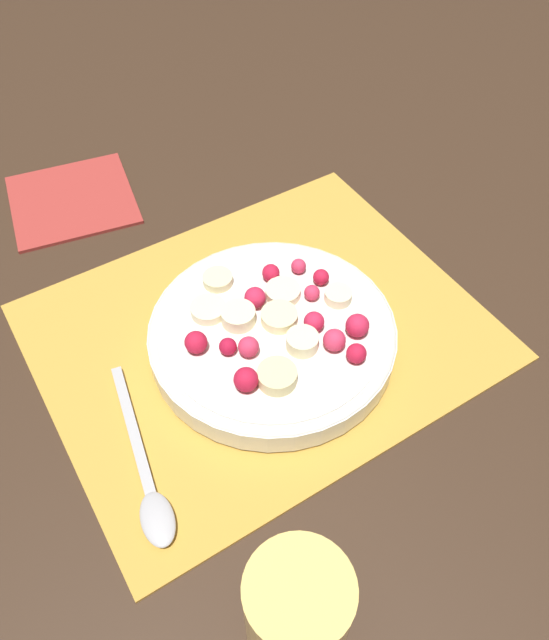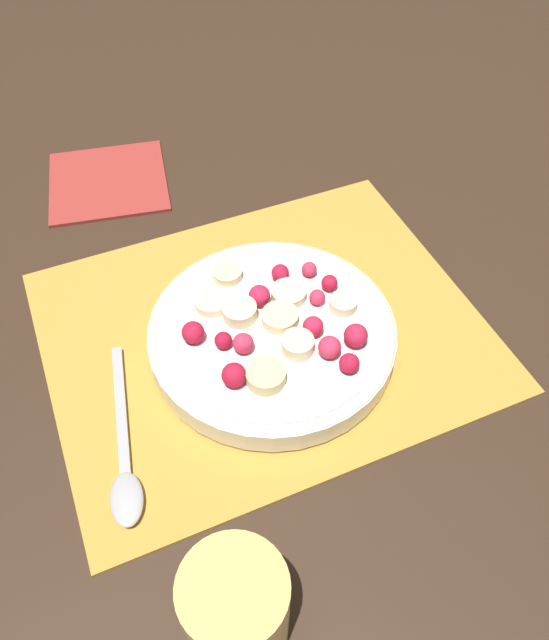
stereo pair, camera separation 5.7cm
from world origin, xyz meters
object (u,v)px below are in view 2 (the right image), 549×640
object	(u,v)px
fruit_bowl	(275,332)
napkin	(108,180)
drinking_glass	(236,611)
spoon	(125,467)

from	to	relation	value
fruit_bowl	napkin	world-z (taller)	fruit_bowl
drinking_glass	napkin	size ratio (longest dim) A/B	0.60
fruit_bowl	spoon	distance (m)	0.18
fruit_bowl	drinking_glass	size ratio (longest dim) A/B	2.38
fruit_bowl	napkin	size ratio (longest dim) A/B	1.42
drinking_glass	spoon	bearing A→B (deg)	-73.92
fruit_bowl	drinking_glass	xyz separation A→B (m)	(0.12, 0.22, 0.03)
spoon	fruit_bowl	bearing A→B (deg)	124.64
spoon	napkin	xyz separation A→B (m)	(-0.08, -0.39, -0.01)
fruit_bowl	spoon	xyz separation A→B (m)	(0.17, 0.07, -0.01)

